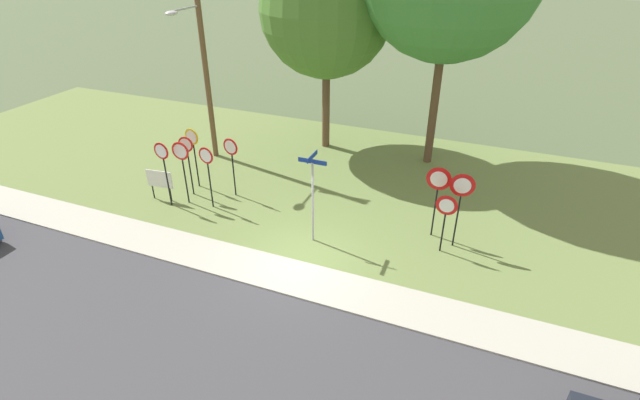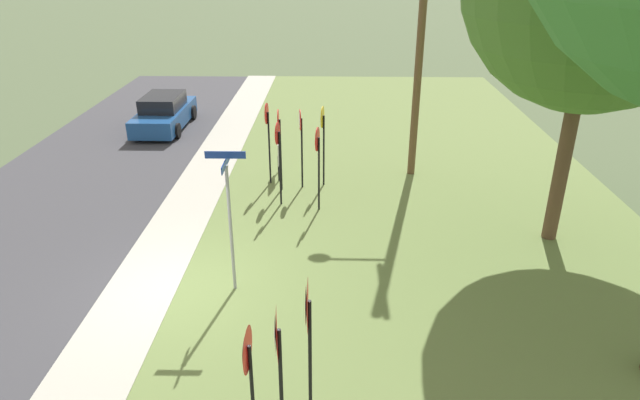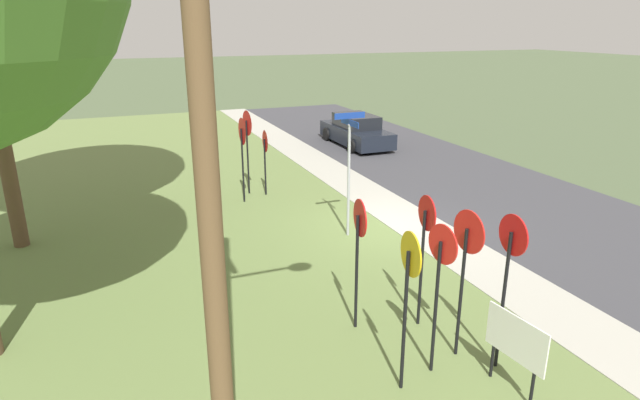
{
  "view_description": "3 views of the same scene",
  "coord_description": "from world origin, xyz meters",
  "views": [
    {
      "loc": [
        5.11,
        -10.88,
        9.2
      ],
      "look_at": [
        -0.11,
        2.0,
        1.22
      ],
      "focal_mm": 26.24,
      "sensor_mm": 36.0,
      "label": 1
    },
    {
      "loc": [
        10.18,
        3.41,
        6.92
      ],
      "look_at": [
        -1.17,
        3.12,
        1.71
      ],
      "focal_mm": 31.09,
      "sensor_mm": 36.0,
      "label": 2
    },
    {
      "loc": [
        -11.83,
        6.8,
        5.31
      ],
      "look_at": [
        -1.29,
        2.55,
        1.54
      ],
      "focal_mm": 29.98,
      "sensor_mm": 36.0,
      "label": 3
    }
  ],
  "objects": [
    {
      "name": "ground_plane",
      "position": [
        0.0,
        0.0,
        0.0
      ],
      "size": [
        160.0,
        160.0,
        0.0
      ],
      "primitive_type": "plane",
      "color": "#4C5B3D"
    },
    {
      "name": "road_asphalt",
      "position": [
        0.0,
        -4.8,
        0.01
      ],
      "size": [
        44.0,
        6.4,
        0.01
      ],
      "primitive_type": "cube",
      "color": "#3D3D42",
      "rests_on": "ground_plane"
    },
    {
      "name": "sidewalk_strip",
      "position": [
        0.0,
        -0.8,
        0.03
      ],
      "size": [
        44.0,
        1.6,
        0.06
      ],
      "primitive_type": "cube",
      "color": "#ADAA9E",
      "rests_on": "ground_plane"
    },
    {
      "name": "grass_median",
      "position": [
        0.0,
        6.0,
        0.02
      ],
      "size": [
        44.0,
        12.0,
        0.04
      ],
      "primitive_type": "cube",
      "color": "olive",
      "rests_on": "ground_plane"
    },
    {
      "name": "stop_sign_near_left",
      "position": [
        -5.78,
        2.42,
        1.81
      ],
      "size": [
        0.62,
        0.12,
        2.48
      ],
      "rotation": [
        0.0,
        0.0,
        0.12
      ],
      "color": "black",
      "rests_on": "grass_median"
    },
    {
      "name": "stop_sign_near_right",
      "position": [
        -4.5,
        1.87,
        1.81
      ],
      "size": [
        0.63,
        0.12,
        2.47
      ],
      "rotation": [
        0.0,
        0.0,
        -0.11
      ],
      "color": "black",
      "rests_on": "grass_median"
    },
    {
      "name": "stop_sign_far_left",
      "position": [
        -5.97,
        3.08,
        1.86
      ],
      "size": [
        0.66,
        0.12,
        2.53
      ],
      "rotation": [
        0.0,
        0.0,
        -0.12
      ],
      "color": "black",
      "rests_on": "grass_median"
    },
    {
      "name": "stop_sign_far_center",
      "position": [
        -5.56,
        1.79,
        1.88
      ],
      "size": [
        0.7,
        0.1,
        2.54
      ],
      "rotation": [
        0.0,
        0.0,
        0.06
      ],
      "color": "black",
      "rests_on": "grass_median"
    },
    {
      "name": "stop_sign_far_right",
      "position": [
        -6.08,
        1.39,
        1.89
      ],
      "size": [
        0.64,
        0.1,
        2.59
      ],
      "rotation": [
        0.0,
        0.0,
        -0.05
      ],
      "color": "black",
      "rests_on": "grass_median"
    },
    {
      "name": "stop_sign_center_tall",
      "position": [
        -4.17,
        2.98,
        1.79
      ],
      "size": [
        0.66,
        0.13,
        2.44
      ],
      "rotation": [
        0.0,
        0.0,
        -0.13
      ],
      "color": "black",
      "rests_on": "grass_median"
    },
    {
      "name": "yield_sign_near_left",
      "position": [
        3.62,
        3.06,
        2.01
      ],
      "size": [
        0.82,
        0.1,
        2.61
      ],
      "rotation": [
        0.0,
        0.0,
        0.02
      ],
      "color": "black",
      "rests_on": "grass_median"
    },
    {
      "name": "yield_sign_near_right",
      "position": [
        4.4,
        2.7,
        2.07
      ],
      "size": [
        0.79,
        0.13,
        2.69
      ],
      "rotation": [
        0.0,
        0.0,
        0.12
      ],
      "color": "black",
      "rests_on": "grass_median"
    },
    {
      "name": "yield_sign_far_left",
      "position": [
        4.06,
        2.24,
        1.59
      ],
      "size": [
        0.69,
        0.11,
        2.1
      ],
      "rotation": [
        0.0,
        0.0,
        -0.04
      ],
      "color": "black",
      "rests_on": "grass_median"
    },
    {
      "name": "street_name_post",
      "position": [
        -0.08,
        1.27,
        1.93
      ],
      "size": [
        0.96,
        0.82,
        3.2
      ],
      "rotation": [
        0.0,
        0.0,
        0.01
      ],
      "color": "#9EA0A8",
      "rests_on": "grass_median"
    },
    {
      "name": "utility_pole",
      "position": [
        -7.04,
        5.86,
        4.96
      ],
      "size": [
        2.1,
        2.11,
        9.15
      ],
      "color": "brown",
      "rests_on": "grass_median"
    },
    {
      "name": "notice_board",
      "position": [
        -6.65,
        1.62,
        0.87
      ],
      "size": [
        1.1,
        0.15,
        1.25
      ],
      "rotation": [
        0.0,
        0.0,
        0.11
      ],
      "color": "black",
      "rests_on": "grass_median"
    },
    {
      "name": "parked_sedan_distant",
      "position": [
        9.79,
        -3.7,
        0.65
      ],
      "size": [
        4.49,
        1.92,
        1.39
      ],
      "rotation": [
        0.0,
        0.0,
        0.01
      ],
      "color": "black",
      "rests_on": "road_asphalt"
    }
  ]
}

